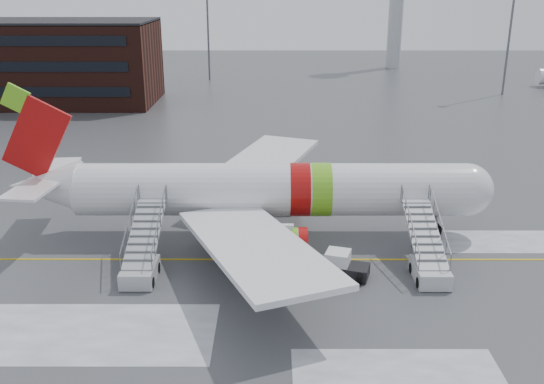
{
  "coord_description": "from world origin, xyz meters",
  "views": [
    {
      "loc": [
        4.07,
        -37.89,
        17.65
      ],
      "look_at": [
        4.01,
        1.33,
        4.0
      ],
      "focal_mm": 40.0,
      "sensor_mm": 36.0,
      "label": 1
    }
  ],
  "objects_px": {
    "airstair_aft": "(142,259)",
    "airstair_fwd": "(428,260)",
    "pushback_tug": "(343,266)",
    "airliner": "(259,190)"
  },
  "relations": [
    {
      "from": "airstair_aft",
      "to": "airstair_fwd",
      "type": "bearing_deg",
      "value": 0.0
    },
    {
      "from": "pushback_tug",
      "to": "airliner",
      "type": "bearing_deg",
      "value": 128.91
    },
    {
      "from": "airliner",
      "to": "airstair_fwd",
      "type": "height_order",
      "value": "airliner"
    },
    {
      "from": "airliner",
      "to": "pushback_tug",
      "type": "distance_m",
      "value": 9.04
    },
    {
      "from": "airstair_aft",
      "to": "pushback_tug",
      "type": "distance_m",
      "value": 12.7
    },
    {
      "from": "airliner",
      "to": "airstair_aft",
      "type": "bearing_deg",
      "value": -138.05
    },
    {
      "from": "airstair_aft",
      "to": "pushback_tug",
      "type": "relative_size",
      "value": 2.39
    },
    {
      "from": "airliner",
      "to": "airstair_aft",
      "type": "height_order",
      "value": "airliner"
    },
    {
      "from": "airliner",
      "to": "airstair_fwd",
      "type": "distance_m",
      "value": 12.85
    },
    {
      "from": "airstair_fwd",
      "to": "airstair_aft",
      "type": "relative_size",
      "value": 1.0
    }
  ]
}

